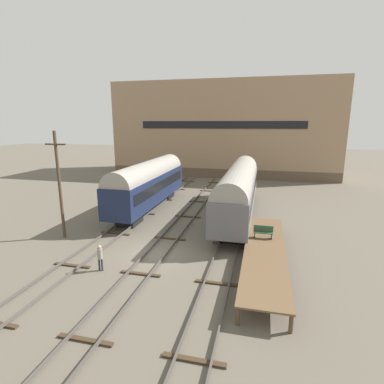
% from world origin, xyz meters
% --- Properties ---
extents(ground_plane, '(200.00, 200.00, 0.00)m').
position_xyz_m(ground_plane, '(0.00, 0.00, 0.00)').
color(ground_plane, '#60594C').
extents(track_left, '(2.60, 60.00, 0.26)m').
position_xyz_m(track_left, '(-4.83, 0.00, 0.14)').
color(track_left, '#4C4742').
rests_on(track_left, ground).
extents(track_middle, '(2.60, 60.00, 0.26)m').
position_xyz_m(track_middle, '(0.00, 0.00, 0.14)').
color(track_middle, '#4C4742').
rests_on(track_middle, ground).
extents(track_right, '(2.60, 60.00, 0.26)m').
position_xyz_m(track_right, '(4.83, 0.00, 0.14)').
color(track_right, '#4C4742').
rests_on(track_right, ground).
extents(train_car_navy, '(3.03, 15.75, 5.26)m').
position_xyz_m(train_car_navy, '(-4.83, 10.89, 2.98)').
color(train_car_navy, black).
rests_on(train_car_navy, ground).
extents(train_car_grey, '(3.03, 18.94, 5.18)m').
position_xyz_m(train_car_grey, '(4.83, 10.59, 2.94)').
color(train_car_grey, black).
rests_on(train_car_grey, ground).
extents(station_platform, '(2.68, 13.65, 1.02)m').
position_xyz_m(station_platform, '(7.49, 0.31, 0.94)').
color(station_platform, brown).
rests_on(station_platform, ground).
extents(bench, '(1.40, 0.40, 0.91)m').
position_xyz_m(bench, '(7.34, 2.40, 1.51)').
color(bench, '#2D4C33').
rests_on(bench, station_platform).
extents(person_worker, '(0.32, 0.32, 1.72)m').
position_xyz_m(person_worker, '(-2.66, -3.10, 1.04)').
color(person_worker, '#282833').
rests_on(person_worker, ground).
extents(utility_pole, '(1.80, 0.24, 8.64)m').
position_xyz_m(utility_pole, '(-8.62, 1.42, 4.48)').
color(utility_pole, '#473828').
rests_on(utility_pole, ground).
extents(warehouse_building, '(38.78, 11.75, 16.23)m').
position_xyz_m(warehouse_building, '(-0.15, 37.09, 8.12)').
color(warehouse_building, brown).
rests_on(warehouse_building, ground).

